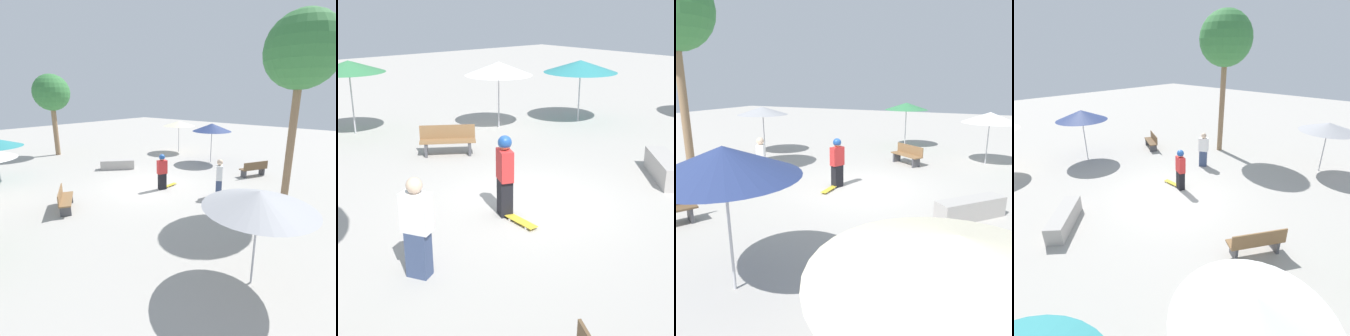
% 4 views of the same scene
% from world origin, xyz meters
% --- Properties ---
extents(ground_plane, '(60.00, 60.00, 0.00)m').
position_xyz_m(ground_plane, '(0.00, 0.00, 0.00)').
color(ground_plane, '#ADA8A0').
extents(skater_main, '(0.41, 0.52, 1.71)m').
position_xyz_m(skater_main, '(-0.72, -0.16, 0.92)').
color(skater_main, black).
rests_on(skater_main, ground_plane).
extents(skateboard, '(0.22, 0.81, 0.07)m').
position_xyz_m(skateboard, '(-0.76, -0.71, 0.06)').
color(skateboard, gold).
rests_on(skateboard, ground_plane).
extents(concrete_ledge, '(1.74, 1.83, 0.55)m').
position_xyz_m(concrete_ledge, '(3.71, -1.12, 0.28)').
color(concrete_ledge, '#A8A39E').
rests_on(concrete_ledge, ground_plane).
extents(bench_near, '(1.58, 1.25, 0.85)m').
position_xyz_m(bench_near, '(0.68, 4.05, 0.43)').
color(bench_near, '#47474C').
rests_on(bench_near, ground_plane).
extents(shade_umbrella_green, '(2.34, 2.34, 2.44)m').
position_xyz_m(shade_umbrella_green, '(-0.45, 7.95, 2.25)').
color(shade_umbrella_green, '#B7B7BC').
rests_on(shade_umbrella_green, ground_plane).
extents(shade_umbrella_teal, '(2.67, 2.67, 2.24)m').
position_xyz_m(shade_umbrella_teal, '(6.66, 4.34, 2.03)').
color(shade_umbrella_teal, '#B7B7BC').
rests_on(shade_umbrella_teal, ground_plane).
extents(shade_umbrella_white, '(2.35, 2.35, 2.29)m').
position_xyz_m(shade_umbrella_white, '(3.84, 5.56, 2.06)').
color(shade_umbrella_white, '#B7B7BC').
rests_on(shade_umbrella_white, ground_plane).
extents(bystander_watching, '(0.45, 0.53, 1.69)m').
position_xyz_m(bystander_watching, '(-3.26, -1.03, 0.85)').
color(bystander_watching, '#38476B').
rests_on(bystander_watching, ground_plane).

